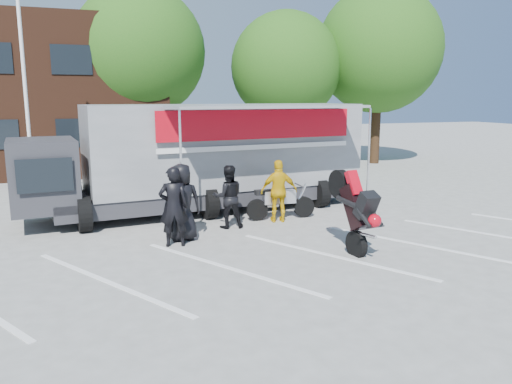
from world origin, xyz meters
TOP-DOWN VIEW (x-y plane):
  - ground at (0.00, 0.00)m, footprint 100.00×100.00m
  - parking_bay_lines at (0.00, 1.00)m, footprint 18.09×13.33m
  - flagpole at (-6.24, 10.00)m, footprint 1.61×0.12m
  - tree_left at (-2.00, 16.00)m, footprint 6.12×6.12m
  - tree_mid at (5.00, 15.00)m, footprint 5.44×5.44m
  - tree_right at (10.00, 14.50)m, footprint 6.46×6.46m
  - transporter_truck at (-1.11, 6.30)m, footprint 10.69×5.89m
  - parked_motorcycle at (0.46, 4.55)m, footprint 2.12×0.82m
  - stunt_bike_rider at (0.67, 1.45)m, footprint 1.00×1.83m
  - spectator_leather_a at (-2.66, 3.30)m, footprint 0.96×0.64m
  - spectator_leather_b at (-2.94, 2.92)m, footprint 0.76×0.57m
  - spectator_leather_c at (-1.25, 4.11)m, footprint 0.90×0.74m
  - spectator_hivis at (0.28, 4.26)m, footprint 1.10×0.61m

SIDE VIEW (x-z plane):
  - ground at x=0.00m, z-range 0.00..0.00m
  - transporter_truck at x=-1.11m, z-range -1.63..1.63m
  - parked_motorcycle at x=0.46m, z-range -0.55..0.55m
  - stunt_bike_rider at x=0.67m, z-range -1.03..1.03m
  - parking_bay_lines at x=0.00m, z-range 0.00..0.01m
  - spectator_leather_c at x=-1.25m, z-range 0.00..1.71m
  - spectator_hivis at x=0.28m, z-range 0.00..1.77m
  - spectator_leather_b at x=-2.94m, z-range 0.00..1.90m
  - spectator_leather_a at x=-2.66m, z-range 0.00..1.91m
  - tree_mid at x=5.00m, z-range 1.10..8.78m
  - flagpole at x=-6.24m, z-range 1.05..9.05m
  - tree_left at x=-2.00m, z-range 1.25..9.89m
  - tree_right at x=10.00m, z-range 1.32..10.44m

